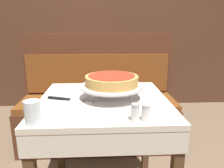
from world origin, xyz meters
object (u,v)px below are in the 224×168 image
Objects in this scene: condiment_caddy at (89,58)px; dining_table_front at (104,114)px; booth_bench at (98,113)px; pizza_pan_stand at (112,87)px; salt_shaker at (135,112)px; deep_dish_pizza at (112,80)px; dining_table_rear at (88,70)px; pizza_server at (67,100)px; water_glass_near at (32,112)px; pepper_shaker at (146,113)px.

dining_table_front is at bearing -84.08° from condiment_caddy.
booth_bench reaches higher than pizza_pan_stand.
deep_dish_pizza is at bearing 106.24° from salt_shaker.
dining_table_rear is 1.56m from pizza_server.
dining_table_rear is at bearing 85.61° from water_glass_near.
deep_dish_pizza is at bearing -81.53° from dining_table_rear.
water_glass_near is at bearing -103.39° from booth_bench.
dining_table_rear is 0.78m from booth_bench.
pizza_pan_stand is 0.33m from salt_shaker.
dining_table_rear is at bearing 98.47° from deep_dish_pizza.
salt_shaker reaches higher than dining_table_rear.
dining_table_front is 7.32× the size of water_glass_near.
pizza_pan_stand is 0.28m from pizza_server.
pepper_shaker is (0.51, 0.01, -0.02)m from water_glass_near.
pepper_shaker is 1.84m from condiment_caddy.
condiment_caddy reaches higher than deep_dish_pizza.
water_glass_near is (-0.37, -0.32, -0.06)m from deep_dish_pizza.
booth_bench is 1.28m from pepper_shaker.
booth_bench reaches higher than pizza_server.
pizza_pan_stand is 1.20× the size of deep_dish_pizza.
dining_table_rear is at bearing 98.47° from pizza_pan_stand.
pizza_pan_stand is 1.50m from condiment_caddy.
pizza_pan_stand reaches higher than pepper_shaker.
pizza_server is 0.47m from salt_shaker.
deep_dish_pizza is 0.50m from water_glass_near.
water_glass_near is at bearing -108.88° from pizza_server.
dining_table_front is 0.18m from pizza_pan_stand.
deep_dish_pizza is 0.36m from pepper_shaker.
deep_dish_pizza is 3.91× the size of salt_shaker.
dining_table_rear is 1.88m from water_glass_near.
deep_dish_pizza reaches higher than dining_table_front.
pizza_pan_stand is at bearing -3.67° from dining_table_front.
pizza_server is 3.16× the size of pepper_shaker.
pizza_pan_stand is 2.31× the size of condiment_caddy.
pepper_shaker is at bearing 0.00° from salt_shaker.
water_glass_near is at bearing -95.32° from condiment_caddy.
booth_bench reaches higher than deep_dish_pizza.
dining_table_rear is at bearing 96.65° from dining_table_front.
pizza_pan_stand is 4.70× the size of salt_shaker.
water_glass_near reaches higher than dining_table_front.
dining_table_front is at bearing -86.98° from booth_bench.
dining_table_front is at bearing 176.33° from deep_dish_pizza.
condiment_caddy is at bearing 97.81° from deep_dish_pizza.
pizza_pan_stand is 5.04× the size of pepper_shaker.
pizza_server is 0.33m from water_glass_near.
dining_table_rear is at bearing 88.60° from pizza_server.
salt_shaker is 0.49× the size of condiment_caddy.
condiment_caddy is at bearing 99.66° from booth_bench.
pizza_server is at bearing -176.59° from deep_dish_pizza.
dining_table_front is at bearing -83.35° from dining_table_rear.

